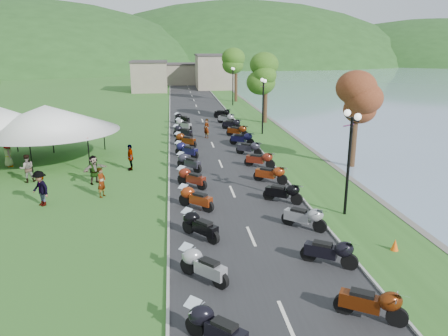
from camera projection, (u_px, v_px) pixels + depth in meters
name	position (u px, v px, depth m)	size (l,w,h in m)	color
road	(207.00, 131.00, 41.80)	(7.00, 120.00, 0.02)	#28282A
hills_backdrop	(178.00, 63.00, 194.66)	(360.00, 120.00, 76.00)	#285621
far_building	(178.00, 74.00, 83.88)	(18.00, 16.00, 5.00)	gray
moto_row_left	(193.00, 188.00, 23.52)	(2.60, 47.86, 1.10)	#331411
moto_row_right	(263.00, 167.00, 27.65)	(2.60, 46.64, 1.10)	#331411
vendor_tent_main	(48.00, 134.00, 30.47)	(6.58, 6.58, 4.00)	white
vendor_tent_side	(1.00, 135.00, 30.07)	(5.38, 5.38, 4.00)	white
tree_lakeside	(355.00, 116.00, 28.84)	(2.47, 2.47, 6.85)	#3B6F1C
pedestrian_a	(103.00, 197.00, 23.81)	(0.60, 0.44, 1.66)	slate
pedestrian_b	(29.00, 182.00, 26.35)	(0.83, 0.46, 1.71)	slate
pedestrian_c	(42.00, 206.00, 22.51)	(1.20, 0.50, 1.86)	slate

